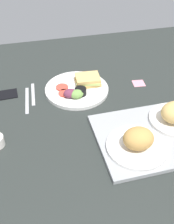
{
  "coord_description": "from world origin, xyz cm",
  "views": [
    {
      "loc": [
        21.48,
        84.0,
        73.78
      ],
      "look_at": [
        2.0,
        3.0,
        4.0
      ],
      "focal_mm": 43.77,
      "sensor_mm": 36.0,
      "label": 1
    }
  ],
  "objects_px": {
    "serving_tray": "(156,135)",
    "cell_phone": "(1,95)",
    "fork": "(33,94)",
    "bread_plate_far": "(138,142)",
    "knife": "(27,100)",
    "sticky_note": "(139,83)",
    "plate_with_salad": "(78,88)"
  },
  "relations": [
    {
      "from": "plate_with_salad",
      "to": "sticky_note",
      "type": "height_order",
      "value": "plate_with_salad"
    },
    {
      "from": "serving_tray",
      "to": "cell_phone",
      "type": "bearing_deg",
      "value": -35.46
    },
    {
      "from": "cell_phone",
      "to": "fork",
      "type": "bearing_deg",
      "value": 168.44
    },
    {
      "from": "serving_tray",
      "to": "knife",
      "type": "xyz_separation_m",
      "value": [
        0.46,
        -0.34,
        -0.01
      ]
    },
    {
      "from": "bread_plate_far",
      "to": "sticky_note",
      "type": "distance_m",
      "value": 0.44
    },
    {
      "from": "knife",
      "to": "sticky_note",
      "type": "distance_m",
      "value": 0.53
    },
    {
      "from": "bread_plate_far",
      "to": "cell_phone",
      "type": "relative_size",
      "value": 1.5
    },
    {
      "from": "serving_tray",
      "to": "fork",
      "type": "relative_size",
      "value": 2.65
    },
    {
      "from": "knife",
      "to": "sticky_note",
      "type": "xyz_separation_m",
      "value": [
        -0.53,
        -0.01,
        -0.0
      ]
    },
    {
      "from": "bread_plate_far",
      "to": "plate_with_salad",
      "type": "height_order",
      "value": "bread_plate_far"
    },
    {
      "from": "sticky_note",
      "to": "fork",
      "type": "bearing_deg",
      "value": -3.29
    },
    {
      "from": "cell_phone",
      "to": "bread_plate_far",
      "type": "bearing_deg",
      "value": 133.44
    },
    {
      "from": "knife",
      "to": "sticky_note",
      "type": "height_order",
      "value": "knife"
    },
    {
      "from": "knife",
      "to": "cell_phone",
      "type": "distance_m",
      "value": 0.13
    },
    {
      "from": "fork",
      "to": "sticky_note",
      "type": "bearing_deg",
      "value": 90.05
    },
    {
      "from": "plate_with_salad",
      "to": "knife",
      "type": "height_order",
      "value": "plate_with_salad"
    },
    {
      "from": "fork",
      "to": "sticky_note",
      "type": "distance_m",
      "value": 0.5
    },
    {
      "from": "knife",
      "to": "cell_phone",
      "type": "xyz_separation_m",
      "value": [
        0.11,
        -0.06,
        0.0
      ]
    },
    {
      "from": "serving_tray",
      "to": "sticky_note",
      "type": "relative_size",
      "value": 8.04
    },
    {
      "from": "fork",
      "to": "cell_phone",
      "type": "distance_m",
      "value": 0.14
    },
    {
      "from": "bread_plate_far",
      "to": "fork",
      "type": "xyz_separation_m",
      "value": [
        0.33,
        -0.44,
        -0.04
      ]
    },
    {
      "from": "plate_with_salad",
      "to": "sticky_note",
      "type": "xyz_separation_m",
      "value": [
        -0.3,
        0.0,
        -0.02
      ]
    },
    {
      "from": "serving_tray",
      "to": "cell_phone",
      "type": "height_order",
      "value": "serving_tray"
    },
    {
      "from": "cell_phone",
      "to": "serving_tray",
      "type": "bearing_deg",
      "value": 142.2
    },
    {
      "from": "knife",
      "to": "serving_tray",
      "type": "bearing_deg",
      "value": 57.0
    },
    {
      "from": "plate_with_salad",
      "to": "knife",
      "type": "xyz_separation_m",
      "value": [
        0.24,
        0.02,
        -0.01
      ]
    },
    {
      "from": "serving_tray",
      "to": "fork",
      "type": "distance_m",
      "value": 0.58
    },
    {
      "from": "plate_with_salad",
      "to": "bread_plate_far",
      "type": "bearing_deg",
      "value": 106.7
    },
    {
      "from": "knife",
      "to": "sticky_note",
      "type": "relative_size",
      "value": 3.39
    },
    {
      "from": "fork",
      "to": "cell_phone",
      "type": "bearing_deg",
      "value": -95.88
    },
    {
      "from": "plate_with_salad",
      "to": "sticky_note",
      "type": "relative_size",
      "value": 5.22
    },
    {
      "from": "sticky_note",
      "to": "serving_tray",
      "type": "bearing_deg",
      "value": 78.41
    }
  ]
}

